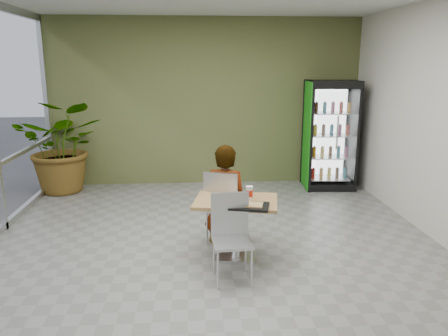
{
  "coord_description": "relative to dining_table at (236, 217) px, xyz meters",
  "views": [
    {
      "loc": [
        -0.26,
        -5.0,
        2.35
      ],
      "look_at": [
        0.15,
        0.57,
        1.0
      ],
      "focal_mm": 35.0,
      "sensor_mm": 36.0,
      "label": 1
    }
  ],
  "objects": [
    {
      "name": "pizza_plate",
      "position": [
        -0.06,
        0.08,
        0.23
      ],
      "size": [
        0.3,
        0.24,
        0.03
      ],
      "color": "silver",
      "rests_on": "dining_table"
    },
    {
      "name": "dining_table",
      "position": [
        0.0,
        0.0,
        0.0
      ],
      "size": [
        1.09,
        0.86,
        0.75
      ],
      "rotation": [
        0.0,
        0.0,
        -0.19
      ],
      "color": "#9F8044",
      "rests_on": "ground"
    },
    {
      "name": "chair_far",
      "position": [
        -0.13,
        0.43,
        0.05
      ],
      "size": [
        0.57,
        0.57,
        1.0
      ],
      "rotation": [
        0.0,
        0.0,
        2.8
      ],
      "color": "#B6B9BB",
      "rests_on": "ground"
    },
    {
      "name": "potted_plant",
      "position": [
        -2.88,
        3.12,
        0.32
      ],
      "size": [
        1.59,
        1.4,
        1.71
      ],
      "primitive_type": "imported",
      "rotation": [
        0.0,
        0.0,
        -0.04
      ],
      "color": "#326D2B",
      "rests_on": "ground"
    },
    {
      "name": "ground",
      "position": [
        -0.25,
        0.03,
        -0.54
      ],
      "size": [
        7.0,
        7.0,
        0.0
      ],
      "primitive_type": "plane",
      "color": "gray",
      "rests_on": "ground"
    },
    {
      "name": "beverage_fridge",
      "position": [
        2.1,
        3.02,
        0.48
      ],
      "size": [
        0.98,
        0.78,
        2.04
      ],
      "rotation": [
        0.0,
        0.0,
        -0.07
      ],
      "color": "black",
      "rests_on": "ground"
    },
    {
      "name": "seated_woman",
      "position": [
        -0.1,
        0.48,
        -0.02
      ],
      "size": [
        0.7,
        0.57,
        1.64
      ],
      "primitive_type": "imported",
      "rotation": [
        0.0,
        0.0,
        2.8
      ],
      "color": "black",
      "rests_on": "ground"
    },
    {
      "name": "chair_near",
      "position": [
        -0.1,
        -0.47,
        0.02
      ],
      "size": [
        0.45,
        0.45,
        0.96
      ],
      "rotation": [
        0.0,
        0.0,
        0.06
      ],
      "color": "#B6B9BB",
      "rests_on": "ground"
    },
    {
      "name": "napkin_stack",
      "position": [
        -0.24,
        -0.2,
        0.22
      ],
      "size": [
        0.15,
        0.15,
        0.02
      ],
      "primitive_type": "cube",
      "rotation": [
        0.0,
        0.0,
        -0.16
      ],
      "color": "silver",
      "rests_on": "dining_table"
    },
    {
      "name": "room_envelope",
      "position": [
        -0.25,
        0.03,
        1.06
      ],
      "size": [
        6.0,
        7.0,
        3.2
      ],
      "primitive_type": null,
      "color": "silver",
      "rests_on": "ground"
    },
    {
      "name": "soda_cup",
      "position": [
        0.17,
        0.05,
        0.29
      ],
      "size": [
        0.09,
        0.09,
        0.15
      ],
      "color": "silver",
      "rests_on": "dining_table"
    },
    {
      "name": "cafeteria_tray",
      "position": [
        0.12,
        -0.29,
        0.23
      ],
      "size": [
        0.51,
        0.42,
        0.03
      ],
      "primitive_type": "cube",
      "rotation": [
        0.0,
        0.0,
        -0.24
      ],
      "color": "black",
      "rests_on": "dining_table"
    }
  ]
}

